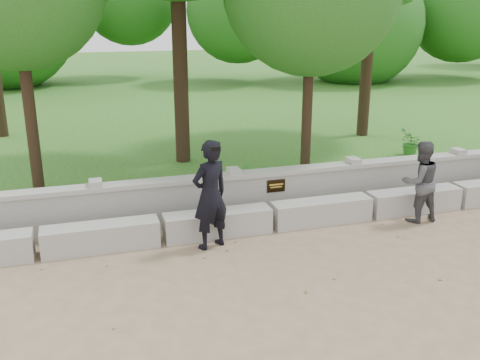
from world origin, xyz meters
The scene contains 8 objects.
ground centered at (0.00, 0.00, 0.00)m, with size 80.00×80.00×0.00m, color tan.
lawn centered at (0.00, 14.00, 0.12)m, with size 40.00×22.00×0.25m, color #1E5C18.
concrete_bench centered at (0.00, 1.90, 0.22)m, with size 11.90×0.45×0.45m.
parapet_wall centered at (0.00, 2.60, 0.46)m, with size 12.50×0.35×0.90m.
man_main centered at (-1.24, 1.47, 0.92)m, with size 0.79×0.74×1.85m.
visitor_left centered at (2.78, 1.47, 0.77)m, with size 0.75×0.59×1.54m.
shrub_b centered at (-0.03, 3.30, 0.54)m, with size 0.32×0.26×0.58m, color #357A29.
shrub_c centered at (4.91, 4.87, 0.59)m, with size 0.61×0.53×0.68m, color #357A29.
Camera 1 is at (-3.22, -6.56, 3.77)m, focal length 40.00 mm.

